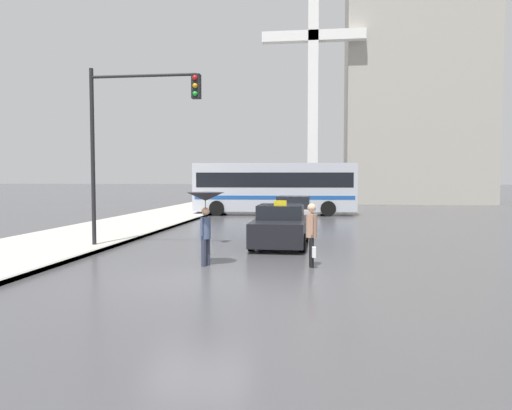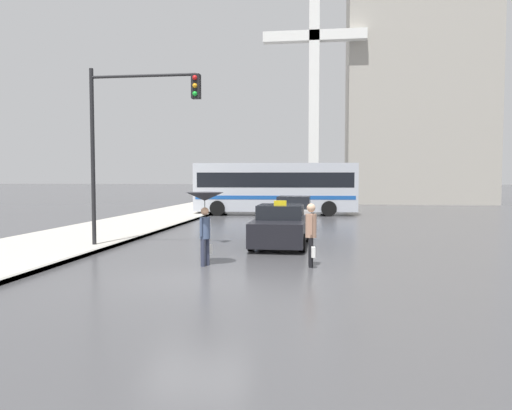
# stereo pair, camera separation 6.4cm
# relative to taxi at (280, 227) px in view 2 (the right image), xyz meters

# --- Properties ---
(ground_plane) EXTENTS (300.00, 300.00, 0.00)m
(ground_plane) POSITION_rel_taxi_xyz_m (-1.45, -6.23, -0.68)
(ground_plane) COLOR #424244
(taxi) EXTENTS (1.91, 4.20, 1.62)m
(taxi) POSITION_rel_taxi_xyz_m (0.00, 0.00, 0.00)
(taxi) COLOR black
(taxi) RESTS_ON ground_plane
(sedan_red) EXTENTS (1.91, 4.01, 1.50)m
(sedan_red) POSITION_rel_taxi_xyz_m (0.05, 6.83, 0.00)
(sedan_red) COLOR #B7B2AD
(sedan_red) RESTS_ON ground_plane
(city_bus) EXTENTS (10.52, 3.31, 3.33)m
(city_bus) POSITION_rel_taxi_xyz_m (-1.66, 14.56, 1.17)
(city_bus) COLOR #B2B7C1
(city_bus) RESTS_ON ground_plane
(pedestrian_with_umbrella) EXTENTS (1.04, 1.04, 2.04)m
(pedestrian_with_umbrella) POSITION_rel_taxi_xyz_m (-1.70, -4.29, 0.98)
(pedestrian_with_umbrella) COLOR #2D3347
(pedestrian_with_umbrella) RESTS_ON ground_plane
(pedestrian_man) EXTENTS (0.33, 0.59, 1.74)m
(pedestrian_man) POSITION_rel_taxi_xyz_m (1.21, -4.05, 0.32)
(pedestrian_man) COLOR black
(pedestrian_man) RESTS_ON ground_plane
(traffic_light) EXTENTS (3.88, 0.38, 6.15)m
(traffic_light) POSITION_rel_taxi_xyz_m (-4.88, -1.43, 3.59)
(traffic_light) COLOR black
(traffic_light) RESTS_ON ground_plane
(building_tower_near) EXTENTS (12.92, 8.89, 34.97)m
(building_tower_near) POSITION_rel_taxi_xyz_m (10.02, 31.84, 16.81)
(building_tower_near) COLOR #A39E93
(building_tower_near) RESTS_ON ground_plane
(monument_cross) EXTENTS (9.01, 0.90, 20.48)m
(monument_cross) POSITION_rel_taxi_xyz_m (0.51, 26.94, 10.94)
(monument_cross) COLOR white
(monument_cross) RESTS_ON ground_plane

